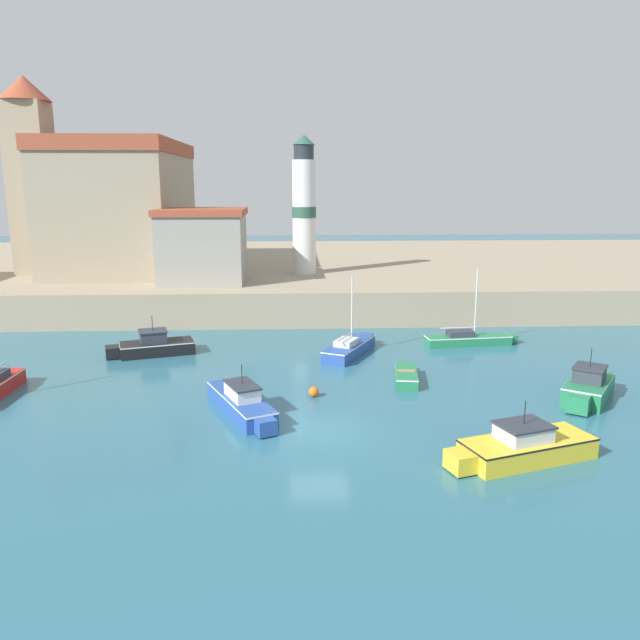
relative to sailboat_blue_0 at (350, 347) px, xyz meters
The scene contains 13 objects.
ground_plane 12.25m from the sailboat_blue_0, 101.34° to the right, with size 200.00×200.00×0.00m, color #2D667A.
quay_seawall 26.98m from the sailboat_blue_0, 95.12° to the left, with size 120.00×40.00×2.58m, color gray.
sailboat_blue_0 is the anchor object (origin of this frame).
motorboat_green_1 13.70m from the sailboat_blue_0, 38.53° to the right, with size 3.96×4.78×2.57m.
motorboat_black_2 11.92m from the sailboat_blue_0, behind, with size 5.38×3.08×2.41m.
dinghy_green_3 5.93m from the sailboat_blue_0, 65.27° to the right, with size 1.55×3.70×0.67m.
motorboat_yellow_4 15.86m from the sailboat_blue_0, 71.00° to the right, with size 6.11×3.41×2.36m.
motorboat_blue_5 11.23m from the sailboat_blue_0, 121.08° to the right, with size 3.61×6.06×2.33m.
sailboat_green_7 8.13m from the sailboat_blue_0, 13.99° to the left, with size 6.13×1.85×4.94m.
mooring_buoy 7.95m from the sailboat_blue_0, 108.08° to the right, with size 0.50×0.50×0.50m, color orange.
church 28.84m from the sailboat_blue_0, 133.26° to the left, with size 13.94×17.18×16.13m.
lighthouse 18.55m from the sailboat_blue_0, 98.19° to the left, with size 2.03×2.03×11.49m.
harbor_shed_mid_row 17.04m from the sailboat_blue_0, 129.70° to the left, with size 6.70×6.25×5.69m.
Camera 1 is at (-1.06, -24.47, 10.25)m, focal length 35.00 mm.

